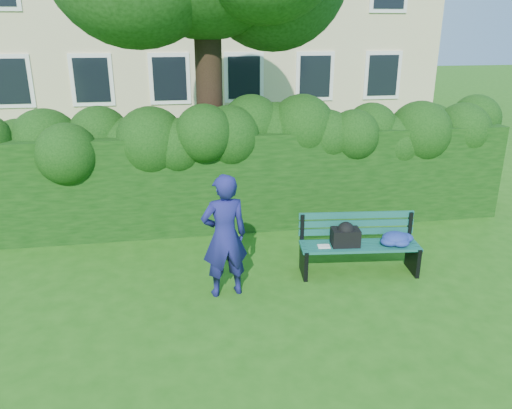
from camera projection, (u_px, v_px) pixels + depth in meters
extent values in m
plane|color=#215B12|center=(263.00, 277.00, 7.54)|extent=(80.00, 80.00, 0.00)
cube|color=white|center=(10.00, 81.00, 15.18)|extent=(1.30, 0.08, 1.60)
cube|color=black|center=(10.00, 81.00, 15.14)|extent=(1.05, 0.04, 1.35)
cube|color=white|center=(92.00, 80.00, 15.56)|extent=(1.30, 0.08, 1.60)
cube|color=black|center=(92.00, 80.00, 15.52)|extent=(1.05, 0.04, 1.35)
cube|color=white|center=(170.00, 79.00, 15.94)|extent=(1.30, 0.08, 1.60)
cube|color=black|center=(170.00, 79.00, 15.90)|extent=(1.05, 0.04, 1.35)
cube|color=white|center=(244.00, 78.00, 16.32)|extent=(1.30, 0.08, 1.60)
cube|color=black|center=(244.00, 78.00, 16.28)|extent=(1.05, 0.04, 1.35)
cube|color=white|center=(315.00, 76.00, 16.70)|extent=(1.30, 0.08, 1.60)
cube|color=black|center=(315.00, 77.00, 16.66)|extent=(1.05, 0.04, 1.35)
cube|color=white|center=(382.00, 75.00, 17.08)|extent=(1.30, 0.08, 1.60)
cube|color=black|center=(383.00, 75.00, 17.04)|extent=(1.05, 0.04, 1.35)
cube|color=black|center=(242.00, 179.00, 9.28)|extent=(10.00, 1.00, 1.80)
cylinder|color=black|center=(209.00, 89.00, 9.44)|extent=(0.50, 0.50, 4.91)
cube|color=#0D4440|center=(363.00, 251.00, 7.34)|extent=(1.79, 0.29, 0.04)
cube|color=#0D4440|center=(361.00, 248.00, 7.46)|extent=(1.79, 0.29, 0.04)
cube|color=#0D4440|center=(359.00, 244.00, 7.57)|extent=(1.79, 0.29, 0.04)
cube|color=#0D4440|center=(357.00, 241.00, 7.68)|extent=(1.79, 0.29, 0.04)
cube|color=#0D4440|center=(356.00, 231.00, 7.71)|extent=(1.78, 0.22, 0.10)
cube|color=#0D4440|center=(356.00, 223.00, 7.68)|extent=(1.78, 0.22, 0.10)
cube|color=#0D4440|center=(357.00, 215.00, 7.64)|extent=(1.78, 0.22, 0.10)
cube|color=black|center=(304.00, 261.00, 7.54)|extent=(0.11, 0.50, 0.44)
cube|color=black|center=(302.00, 228.00, 7.64)|extent=(0.07, 0.07, 0.45)
cube|color=black|center=(305.00, 249.00, 7.42)|extent=(0.10, 0.42, 0.05)
cube|color=black|center=(413.00, 258.00, 7.64)|extent=(0.11, 0.50, 0.44)
cube|color=black|center=(410.00, 226.00, 7.74)|extent=(0.07, 0.07, 0.45)
cube|color=black|center=(416.00, 246.00, 7.52)|extent=(0.10, 0.42, 0.05)
cube|color=white|center=(324.00, 246.00, 7.42)|extent=(0.19, 0.15, 0.02)
cube|color=black|center=(345.00, 237.00, 7.45)|extent=(0.44, 0.32, 0.26)
imported|color=navy|center=(225.00, 236.00, 6.78)|extent=(0.70, 0.51, 1.76)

